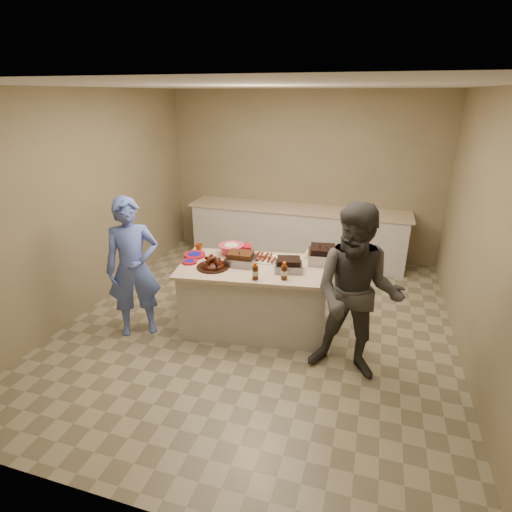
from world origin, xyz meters
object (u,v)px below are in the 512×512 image
(island, at_px, (255,327))
(coleslaw_bowl, at_px, (232,254))
(roasting_pan, at_px, (322,262))
(rib_platter, at_px, (213,267))
(bbq_bottle_b, at_px, (284,279))
(mustard_bottle, at_px, (237,256))
(bbq_bottle_a, at_px, (255,279))
(guest_blue, at_px, (141,330))
(guest_gray, at_px, (348,371))
(plastic_cup, at_px, (199,251))

(island, xyz_separation_m, coleslaw_bowl, (-0.37, 0.25, 0.81))
(coleslaw_bowl, bearing_deg, roasting_pan, 3.87)
(rib_platter, distance_m, bbq_bottle_b, 0.84)
(coleslaw_bowl, height_order, bbq_bottle_b, coleslaw_bowl)
(island, relative_size, rib_platter, 4.63)
(bbq_bottle_b, bearing_deg, island, 147.70)
(mustard_bottle, bearing_deg, bbq_bottle_a, -54.07)
(island, bearing_deg, guest_blue, -167.79)
(island, bearing_deg, coleslaw_bowl, 138.12)
(rib_platter, relative_size, roasting_pan, 1.12)
(guest_gray, bearing_deg, bbq_bottle_a, 175.51)
(guest_blue, bearing_deg, mustard_bottle, 3.00)
(island, relative_size, coleslaw_bowl, 5.49)
(roasting_pan, relative_size, plastic_cup, 3.52)
(coleslaw_bowl, distance_m, mustard_bottle, 0.09)
(coleslaw_bowl, height_order, guest_blue, coleslaw_bowl)
(coleslaw_bowl, bearing_deg, bbq_bottle_b, -33.14)
(rib_platter, xyz_separation_m, roasting_pan, (1.16, 0.51, 0.00))
(guest_blue, bearing_deg, guest_gray, -32.84)
(mustard_bottle, xyz_separation_m, plastic_cup, (-0.51, 0.04, 0.00))
(mustard_bottle, xyz_separation_m, guest_blue, (-0.99, -0.68, -0.81))
(bbq_bottle_b, distance_m, guest_gray, 1.14)
(island, bearing_deg, roasting_pan, 16.37)
(roasting_pan, height_order, plastic_cup, roasting_pan)
(bbq_bottle_a, xyz_separation_m, plastic_cup, (-0.91, 0.59, 0.00))
(roasting_pan, height_order, bbq_bottle_b, bbq_bottle_b)
(coleslaw_bowl, bearing_deg, plastic_cup, -179.59)
(bbq_bottle_a, relative_size, plastic_cup, 2.04)
(rib_platter, distance_m, bbq_bottle_a, 0.57)
(coleslaw_bowl, height_order, bbq_bottle_a, coleslaw_bowl)
(roasting_pan, distance_m, plastic_cup, 1.52)
(rib_platter, distance_m, guest_blue, 1.20)
(bbq_bottle_b, relative_size, guest_gray, 0.11)
(mustard_bottle, bearing_deg, coleslaw_bowl, 154.30)
(coleslaw_bowl, bearing_deg, guest_gray, -26.87)
(rib_platter, distance_m, plastic_cup, 0.56)
(mustard_bottle, bearing_deg, guest_gray, -26.94)
(roasting_pan, bearing_deg, guest_blue, -167.09)
(island, xyz_separation_m, roasting_pan, (0.72, 0.32, 0.81))
(island, bearing_deg, plastic_cup, 154.96)
(island, bearing_deg, rib_platter, -165.11)
(bbq_bottle_a, relative_size, guest_gray, 0.11)
(rib_platter, distance_m, mustard_bottle, 0.42)
(roasting_pan, distance_m, bbq_bottle_b, 0.66)
(coleslaw_bowl, distance_m, bbq_bottle_a, 0.76)
(bbq_bottle_a, bearing_deg, bbq_bottle_b, 17.24)
(bbq_bottle_b, xyz_separation_m, plastic_cup, (-1.20, 0.50, 0.00))
(island, height_order, bbq_bottle_b, bbq_bottle_b)
(mustard_bottle, relative_size, guest_blue, 0.08)
(plastic_cup, xyz_separation_m, guest_blue, (-0.48, -0.72, -0.81))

